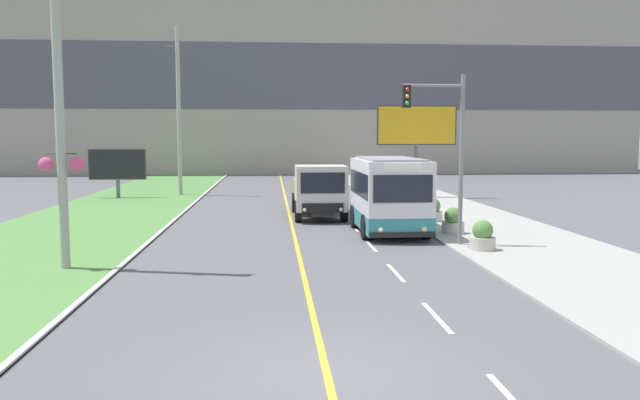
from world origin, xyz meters
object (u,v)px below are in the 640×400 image
at_px(utility_pole_near, 58,85).
at_px(planter_round_far, 411,203).
at_px(city_bus, 389,195).
at_px(utility_pole_far, 179,111).
at_px(billboard_small, 117,165).
at_px(dump_truck, 319,192).
at_px(planter_round_third, 432,211).
at_px(traffic_light_mast, 445,138).
at_px(planter_round_near, 483,237).
at_px(planter_round_second, 453,222).
at_px(billboard_large, 417,128).

relative_size(utility_pole_near, planter_round_far, 11.06).
relative_size(city_bus, utility_pole_far, 0.49).
bearing_deg(billboard_small, dump_truck, -42.63).
relative_size(utility_pole_far, planter_round_third, 10.53).
height_order(dump_truck, planter_round_far, dump_truck).
xyz_separation_m(traffic_light_mast, planter_round_far, (1.10, 10.20, -3.42)).
xyz_separation_m(planter_round_third, planter_round_far, (-0.16, 3.79, -0.01)).
distance_m(planter_round_near, planter_round_third, 7.59).
distance_m(traffic_light_mast, planter_round_far, 10.81).
bearing_deg(planter_round_near, traffic_light_mast, 132.31).
distance_m(utility_pole_near, planter_round_near, 14.65).
distance_m(city_bus, planter_round_far, 7.46).
height_order(planter_round_second, planter_round_third, planter_round_third).
xyz_separation_m(dump_truck, billboard_small, (-12.44, 11.45, 0.83)).
bearing_deg(traffic_light_mast, planter_round_third, 78.86).
relative_size(dump_truck, billboard_large, 1.14).
relative_size(city_bus, traffic_light_mast, 0.90).
bearing_deg(planter_round_near, planter_round_third, 88.60).
bearing_deg(planter_round_second, traffic_light_mast, -113.65).
distance_m(planter_round_second, planter_round_third, 3.79).
relative_size(dump_truck, planter_round_far, 6.45).
bearing_deg(utility_pole_near, city_bus, 29.06).
bearing_deg(utility_pole_near, planter_round_second, 22.07).
height_order(utility_pole_near, traffic_light_mast, utility_pole_near).
relative_size(billboard_large, planter_round_near, 5.79).
bearing_deg(utility_pole_far, utility_pole_near, -90.02).
bearing_deg(planter_round_near, billboard_large, 83.65).
height_order(city_bus, planter_round_second, city_bus).
height_order(dump_truck, traffic_light_mast, traffic_light_mast).
distance_m(traffic_light_mast, planter_round_third, 7.36).
xyz_separation_m(utility_pole_near, billboard_large, (15.81, 21.14, -0.97)).
bearing_deg(traffic_light_mast, utility_pole_near, -166.78).
bearing_deg(planter_round_third, traffic_light_mast, -101.14).
distance_m(utility_pole_near, traffic_light_mast, 13.02).
bearing_deg(planter_round_third, city_bus, -130.30).
distance_m(planter_round_second, planter_round_far, 7.59).
bearing_deg(planter_round_near, planter_round_second, 88.98).
xyz_separation_m(dump_truck, planter_round_third, (5.20, -1.77, -0.76)).
height_order(dump_truck, planter_round_third, dump_truck).
bearing_deg(planter_round_second, utility_pole_far, 126.18).
xyz_separation_m(traffic_light_mast, planter_round_near, (1.08, -1.18, -3.43)).
xyz_separation_m(traffic_light_mast, billboard_large, (3.23, 18.19, 0.61)).
xyz_separation_m(utility_pole_far, planter_round_third, (13.83, -14.96, -5.25)).
bearing_deg(dump_truck, billboard_small, 137.37).
height_order(billboard_large, planter_round_third, billboard_large).
bearing_deg(billboard_small, billboard_large, -4.19).
bearing_deg(utility_pole_far, planter_round_second, -53.82).
relative_size(traffic_light_mast, planter_round_far, 5.85).
bearing_deg(billboard_small, utility_pole_far, 24.59).
distance_m(planter_round_near, planter_round_far, 11.38).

